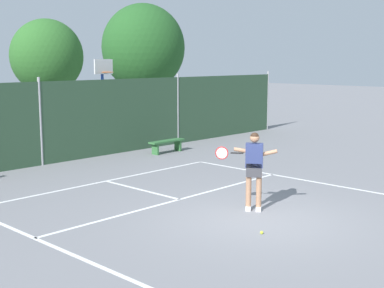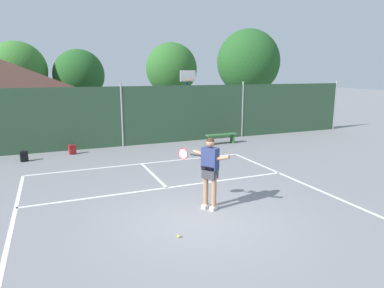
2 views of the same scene
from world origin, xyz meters
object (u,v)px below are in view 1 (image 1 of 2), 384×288
tennis_player (254,164)px  tennis_ball (262,233)px  courtside_bench (167,143)px  basketball_hoop (104,90)px

tennis_player → tennis_ball: (-1.27, -1.18, -1.08)m
tennis_player → tennis_ball: 2.04m
courtside_bench → tennis_ball: bearing=-122.8°
basketball_hoop → tennis_ball: bearing=-112.8°
tennis_ball → courtside_bench: bearing=57.2°
basketball_hoop → tennis_player: (-3.57, -10.34, -1.20)m
tennis_ball → courtside_bench: size_ratio=0.04×
tennis_ball → courtside_bench: courtside_bench is taller
basketball_hoop → tennis_ball: (-4.85, -11.52, -2.28)m
basketball_hoop → tennis_ball: 12.70m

